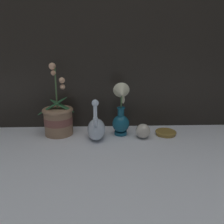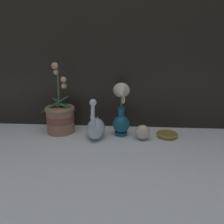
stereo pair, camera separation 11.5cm
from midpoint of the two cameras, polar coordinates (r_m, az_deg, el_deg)
The scene contains 7 objects.
ground_plane at distance 1.06m, azimuth 1.95°, elevation -9.31°, with size 2.80×2.80×0.00m, color white.
window_backdrop at distance 1.27m, azimuth 2.79°, elevation 22.83°, with size 2.80×0.03×1.20m.
orchid_potted_plant at distance 1.23m, azimuth -10.79°, elevation -1.26°, with size 0.21×0.17×0.39m.
swan_figurine at distance 1.14m, azimuth -1.40°, elevation -4.02°, with size 0.09×0.20×0.23m.
blue_vase at distance 1.16m, azimuth 5.25°, elevation -0.90°, with size 0.09×0.12×0.29m.
glass_sphere at distance 1.15m, azimuth 10.84°, elevation -5.26°, with size 0.08×0.08×0.08m.
amber_dish at distance 1.22m, azimuth 16.83°, elevation -5.74°, with size 0.11×0.11×0.02m.
Camera 2 is at (0.09, -0.95, 0.46)m, focal length 35.00 mm.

